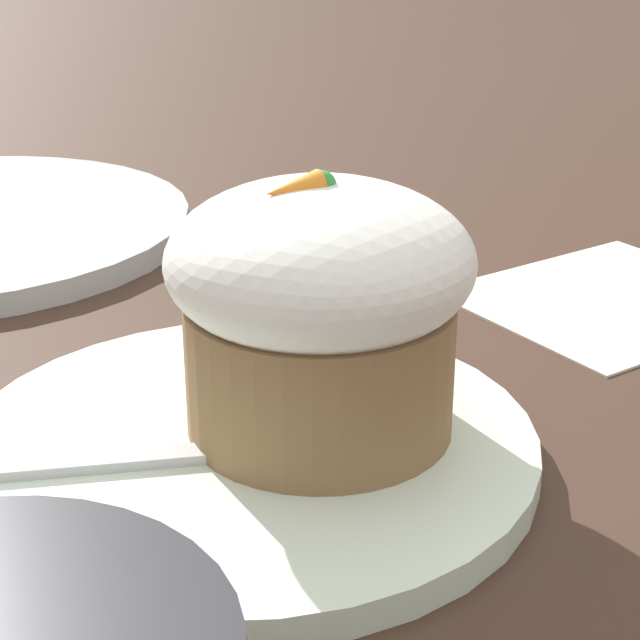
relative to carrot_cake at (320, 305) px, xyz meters
The scene contains 5 objects.
ground_plane 0.07m from the carrot_cake, 19.59° to the right, with size 4.00×4.00×0.00m, color #3D281E.
dessert_plate 0.06m from the carrot_cake, 19.59° to the right, with size 0.22×0.22×0.01m.
carrot_cake is the anchor object (origin of this frame).
spoon 0.05m from the carrot_cake, 28.81° to the left, with size 0.14×0.07×0.01m.
paper_napkin 0.23m from the carrot_cake, 164.83° to the right, with size 0.15×0.13×0.00m.
Camera 1 is at (0.16, 0.32, 0.21)m, focal length 60.00 mm.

